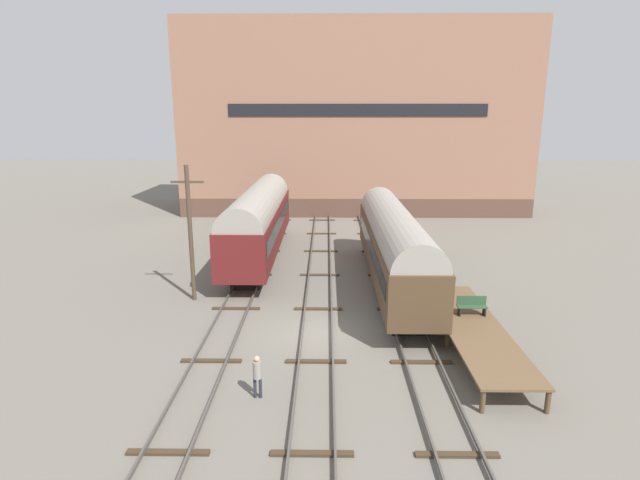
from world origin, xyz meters
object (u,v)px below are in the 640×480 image
train_car_brown (394,242)px  utility_pole (190,232)px  person_worker (257,373)px  train_car_maroon (259,219)px  bench (472,305)px

train_car_brown → utility_pole: size_ratio=2.36×
person_worker → utility_pole: 11.79m
train_car_brown → person_worker: 14.33m
train_car_maroon → utility_pole: utility_pole is taller
train_car_brown → bench: size_ratio=13.00×
train_car_maroon → train_car_brown: bearing=-34.6°
train_car_brown → bench: bearing=-67.0°
bench → person_worker: bench is taller
person_worker → train_car_maroon: bearing=97.2°
bench → utility_pole: bearing=162.9°
utility_pole → train_car_maroon: bearing=72.8°
train_car_maroon → person_worker: 19.04m
train_car_maroon → train_car_brown: size_ratio=0.98×
train_car_maroon → bench: train_car_maroon is taller
train_car_brown → bench: train_car_brown is taller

